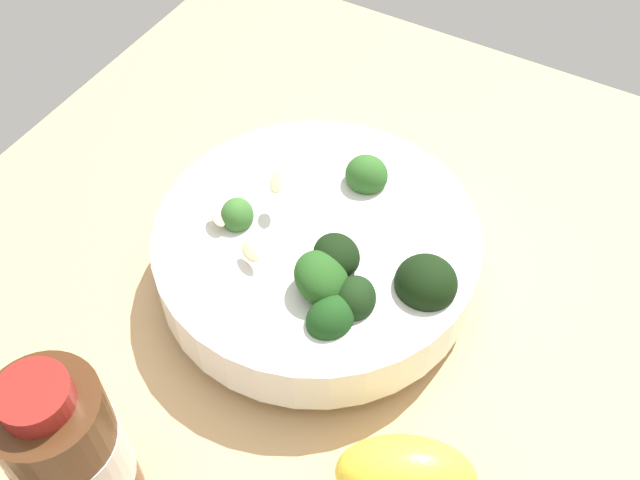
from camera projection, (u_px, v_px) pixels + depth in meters
ground_plane at (348, 305)px, 56.60cm from camera, size 65.44×65.44×3.28cm
bowl_of_broccoli at (323, 247)px, 53.50cm from camera, size 22.82×22.82×8.98cm
lemon_wedge at (406, 476)px, 44.01cm from camera, size 9.53×7.81×4.97cm
bottle_tall at (70, 454)px, 40.92cm from camera, size 6.11×6.11×13.55cm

